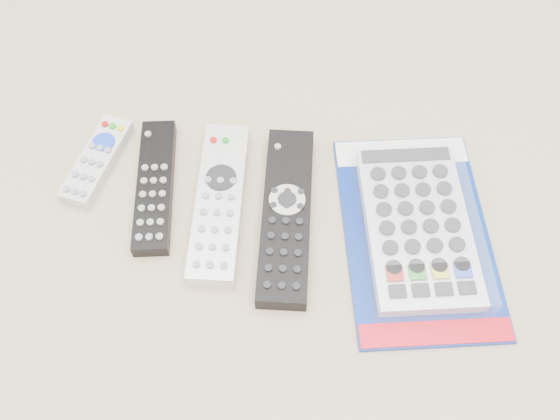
# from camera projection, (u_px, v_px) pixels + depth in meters

# --- Properties ---
(remote_small_grey) EXTENTS (0.07, 0.14, 0.02)m
(remote_small_grey) POSITION_uv_depth(u_px,v_px,m) (97.00, 161.00, 0.81)
(remote_small_grey) COLOR #B2B2B4
(remote_small_grey) RESTS_ON ground
(remote_slim_black) EXTENTS (0.07, 0.20, 0.02)m
(remote_slim_black) POSITION_uv_depth(u_px,v_px,m) (155.00, 186.00, 0.79)
(remote_slim_black) COLOR black
(remote_slim_black) RESTS_ON ground
(remote_silver_dvd) EXTENTS (0.07, 0.23, 0.03)m
(remote_silver_dvd) POSITION_uv_depth(u_px,v_px,m) (219.00, 202.00, 0.78)
(remote_silver_dvd) COLOR silver
(remote_silver_dvd) RESTS_ON ground
(remote_large_black) EXTENTS (0.07, 0.25, 0.03)m
(remote_large_black) POSITION_uv_depth(u_px,v_px,m) (286.00, 215.00, 0.77)
(remote_large_black) COLOR black
(remote_large_black) RESTS_ON ground
(jumbo_remote_packaged) EXTENTS (0.22, 0.32, 0.04)m
(jumbo_remote_packaged) POSITION_uv_depth(u_px,v_px,m) (418.00, 225.00, 0.75)
(jumbo_remote_packaged) COLOR navy
(jumbo_remote_packaged) RESTS_ON ground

